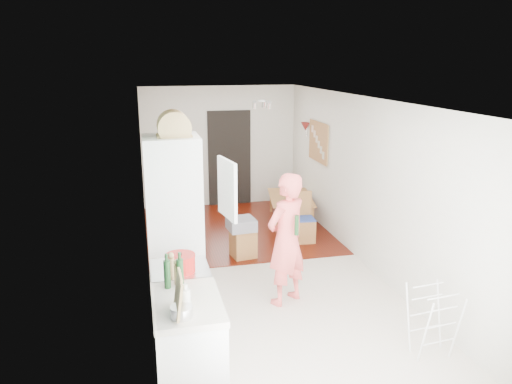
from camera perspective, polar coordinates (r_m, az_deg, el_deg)
name	(u,v)px	position (r m, az deg, el deg)	size (l,w,h in m)	color
room_shell	(260,188)	(7.08, 0.43, 0.49)	(3.20, 7.00, 2.50)	silver
floor	(260,269)	(7.49, 0.41, -8.81)	(3.20, 7.00, 0.01)	beige
wood_floor_overlay	(236,229)	(9.17, -2.34, -4.23)	(3.20, 3.30, 0.01)	#551006
sage_wall_panel	(147,188)	(4.80, -12.39, 0.49)	(0.02, 3.00, 1.30)	gray
tile_splashback	(153,280)	(4.52, -11.66, -9.86)	(0.02, 1.90, 0.50)	black
doorway_recess	(230,158)	(10.50, -3.04, 3.86)	(0.90, 0.04, 2.00)	black
base_cabinet	(189,349)	(4.87, -7.69, -17.34)	(0.60, 0.90, 0.86)	white
worktop	(187,304)	(4.64, -7.89, -12.53)	(0.62, 0.92, 0.06)	white
range_cooker	(181,309)	(5.51, -8.52, -13.14)	(0.60, 0.60, 0.88)	white
cooker_top	(180,270)	(5.31, -8.71, -8.76)	(0.60, 0.60, 0.04)	silver
fridge_housing	(174,223)	(6.20, -9.31, -3.52)	(0.66, 0.66, 2.15)	white
fridge_door	(227,189)	(5.85, -3.32, 0.38)	(0.56, 0.04, 0.70)	white
fridge_interior	(198,184)	(6.10, -6.59, 0.90)	(0.02, 0.52, 0.66)	white
pinboard	(319,142)	(9.26, 7.18, 5.72)	(0.03, 0.90, 0.70)	#D2B86D
pinboard_frame	(318,142)	(9.26, 7.09, 5.71)	(0.01, 0.94, 0.74)	#AC763A
wall_sconce	(305,126)	(9.82, 5.67, 7.47)	(0.18, 0.18, 0.16)	maroon
person	(286,228)	(6.20, 3.50, -4.10)	(0.73, 0.48, 2.00)	#F75D5A
dining_table	(292,211)	(9.55, 4.11, -2.19)	(1.19, 0.66, 0.42)	#AC763A
dining_chair	(303,218)	(8.47, 5.44, -2.96)	(0.36, 0.36, 0.85)	#AC763A
stool	(243,243)	(7.85, -1.49, -5.89)	(0.35, 0.35, 0.45)	#AC763A
grey_drape	(241,224)	(7.74, -1.70, -3.69)	(0.41, 0.41, 0.18)	gray
drying_rack	(432,322)	(5.66, 19.52, -13.85)	(0.38, 0.35, 0.75)	white
bread_bin	(174,127)	(5.92, -9.38, 7.34)	(0.40, 0.38, 0.21)	tan
red_casserole	(180,263)	(5.18, -8.64, -8.02)	(0.31, 0.31, 0.18)	red
steel_pan	(182,312)	(4.35, -8.50, -13.37)	(0.19, 0.19, 0.10)	silver
held_bottle	(297,225)	(6.05, 4.67, -3.80)	(0.05, 0.05, 0.25)	#1B411D
bottle_a	(180,273)	(4.84, -8.66, -9.12)	(0.06, 0.06, 0.28)	#1B411D
bottle_b	(167,274)	(4.83, -10.11, -9.25)	(0.06, 0.06, 0.28)	#1B411D
bottle_c	(186,300)	(4.41, -8.01, -12.15)	(0.08, 0.08, 0.20)	silver
pepper_mill_front	(177,275)	(4.90, -9.02, -9.32)	(0.05, 0.05, 0.20)	tan
pepper_mill_back	(171,269)	(5.02, -9.64, -8.63)	(0.06, 0.06, 0.22)	tan
chopping_boards	(178,295)	(4.32, -8.87, -11.56)	(0.04, 0.27, 0.37)	tan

